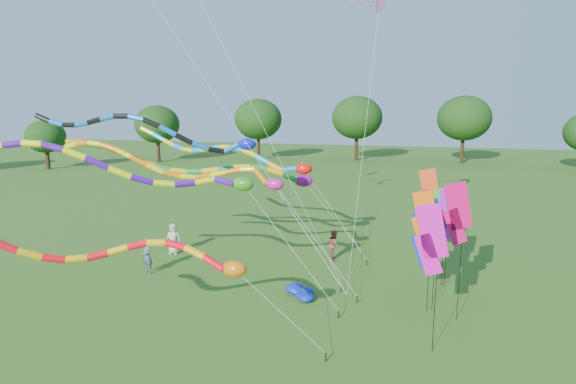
% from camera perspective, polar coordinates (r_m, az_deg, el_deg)
% --- Properties ---
extents(ground, '(160.00, 160.00, 0.00)m').
position_cam_1_polar(ground, '(18.24, -2.91, -16.93)').
color(ground, '#305B18').
rests_on(ground, ground).
extents(tree_ring, '(119.92, 117.65, 9.62)m').
position_cam_1_polar(tree_ring, '(21.40, 3.43, 2.42)').
color(tree_ring, '#382314').
rests_on(tree_ring, ground).
extents(tube_kite_red, '(11.01, 4.07, 5.61)m').
position_cam_1_polar(tube_kite_red, '(15.82, -18.20, -7.03)').
color(tube_kite_red, black).
rests_on(tube_kite_red, ground).
extents(tube_kite_orange, '(12.87, 1.67, 7.29)m').
position_cam_1_polar(tube_kite_orange, '(21.14, -10.85, 2.67)').
color(tube_kite_orange, black).
rests_on(tube_kite_orange, ground).
extents(tube_kite_purple, '(13.85, 3.64, 7.66)m').
position_cam_1_polar(tube_kite_purple, '(18.67, -17.79, 2.56)').
color(tube_kite_purple, black).
rests_on(tube_kite_purple, ground).
extents(tube_kite_blue, '(13.20, 2.49, 8.51)m').
position_cam_1_polar(tube_kite_blue, '(21.33, -14.19, 6.73)').
color(tube_kite_blue, black).
rests_on(tube_kite_blue, ground).
extents(tube_kite_cyan, '(13.82, 2.24, 7.42)m').
position_cam_1_polar(tube_kite_cyan, '(27.01, -5.94, 4.38)').
color(tube_kite_cyan, black).
rests_on(tube_kite_cyan, ground).
extents(tube_kite_green, '(13.80, 5.62, 7.21)m').
position_cam_1_polar(tube_kite_green, '(25.06, -7.85, 2.74)').
color(tube_kite_green, black).
rests_on(tube_kite_green, ground).
extents(banner_pole_violet, '(1.16, 0.11, 4.67)m').
position_cam_1_polar(banner_pole_violet, '(22.93, 17.87, -2.56)').
color(banner_pole_violet, black).
rests_on(banner_pole_violet, ground).
extents(banner_pole_green, '(1.16, 0.21, 4.65)m').
position_cam_1_polar(banner_pole_green, '(22.94, 17.55, -2.57)').
color(banner_pole_green, black).
rests_on(banner_pole_green, ground).
extents(banner_pole_red, '(1.16, 0.29, 5.28)m').
position_cam_1_polar(banner_pole_red, '(24.59, 16.38, -0.17)').
color(banner_pole_red, black).
rests_on(banner_pole_red, ground).
extents(banner_pole_orange, '(1.15, 0.32, 5.04)m').
position_cam_1_polar(banner_pole_orange, '(19.91, 15.95, -3.33)').
color(banner_pole_orange, black).
rests_on(banner_pole_orange, ground).
extents(banner_pole_magenta_a, '(1.16, 0.23, 5.21)m').
position_cam_1_polar(banner_pole_magenta_a, '(16.65, 16.58, -5.49)').
color(banner_pole_magenta_a, black).
rests_on(banner_pole_magenta_a, ground).
extents(banner_pole_blue_b, '(1.15, 0.31, 4.68)m').
position_cam_1_polar(banner_pole_blue_b, '(20.21, 16.51, -4.17)').
color(banner_pole_blue_b, black).
rests_on(banner_pole_blue_b, ground).
extents(banner_pole_magenta_b, '(1.14, 0.37, 5.54)m').
position_cam_1_polar(banner_pole_magenta_b, '(19.27, 19.42, -2.48)').
color(banner_pole_magenta_b, black).
rests_on(banner_pole_magenta_b, ground).
extents(banner_pole_blue_a, '(1.16, 0.21, 4.09)m').
position_cam_1_polar(banner_pole_blue_a, '(20.76, 15.86, -5.43)').
color(banner_pole_blue_a, black).
rests_on(banner_pole_blue_a, ground).
extents(blue_nylon_heap, '(1.31, 1.49, 0.47)m').
position_cam_1_polar(blue_nylon_heap, '(21.67, 1.08, -11.70)').
color(blue_nylon_heap, '#0D23AF').
rests_on(blue_nylon_heap, ground).
extents(person_a, '(0.91, 0.66, 1.73)m').
position_cam_1_polar(person_a, '(27.91, -13.43, -5.40)').
color(person_a, beige).
rests_on(person_a, ground).
extents(person_b, '(0.80, 0.73, 1.83)m').
position_cam_1_polar(person_b, '(25.06, -16.35, -7.27)').
color(person_b, '#475463').
rests_on(person_b, ground).
extents(person_c, '(0.77, 0.91, 1.63)m').
position_cam_1_polar(person_c, '(26.29, 5.50, -6.26)').
color(person_c, '#974637').
rests_on(person_c, ground).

